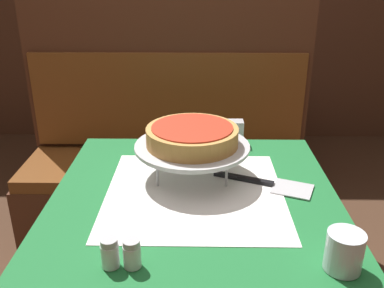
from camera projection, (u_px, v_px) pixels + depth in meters
dining_table_front at (195, 226)px, 1.30m from camera, size 0.83×0.83×0.73m
dining_table_rear at (225, 81)px, 2.85m from camera, size 0.80×0.80×0.72m
booth_bench at (168, 177)px, 2.19m from camera, size 1.42×0.48×1.20m
pizza_pan_stand at (192, 148)px, 1.31m from camera, size 0.35×0.35×0.11m
deep_dish_pizza at (192, 136)px, 1.30m from camera, size 0.28×0.28×0.06m
pizza_server at (267, 184)px, 1.30m from camera, size 0.30×0.17×0.01m
water_glass_near at (344, 251)px, 0.93m from camera, size 0.08×0.08×0.09m
salt_shaker at (110, 253)px, 0.94m from camera, size 0.04×0.04×0.07m
pepper_shaker at (132, 253)px, 0.94m from camera, size 0.04×0.04×0.07m
napkin_holder at (229, 132)px, 1.58m from camera, size 0.10×0.05×0.09m
condiment_caddy at (209, 61)px, 2.78m from camera, size 0.14×0.14×0.17m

